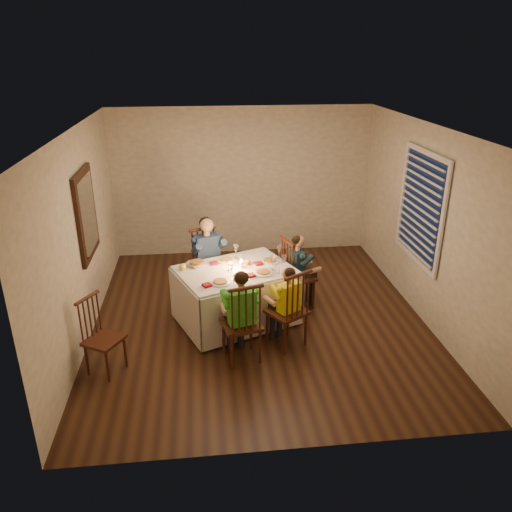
{
  "coord_description": "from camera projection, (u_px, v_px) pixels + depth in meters",
  "views": [
    {
      "loc": [
        -0.73,
        -6.07,
        3.5
      ],
      "look_at": [
        -0.02,
        0.15,
        0.87
      ],
      "focal_mm": 35.0,
      "sensor_mm": 36.0,
      "label": 1
    }
  ],
  "objects": [
    {
      "name": "chair_near_right",
      "position": [
        286.0,
        344.0,
        6.36
      ],
      "size": [
        0.59,
        0.58,
        1.06
      ],
      "primitive_type": null,
      "rotation": [
        0.0,
        0.0,
        3.69
      ],
      "color": "#37170F",
      "rests_on": "ground"
    },
    {
      "name": "child_green",
      "position": [
        242.0,
        358.0,
        6.07
      ],
      "size": [
        0.49,
        0.46,
        1.17
      ],
      "primitive_type": null,
      "rotation": [
        0.0,
        0.0,
        3.37
      ],
      "color": "green",
      "rests_on": "ground"
    },
    {
      "name": "orange_fruit",
      "position": [
        248.0,
        262.0,
        6.72
      ],
      "size": [
        0.08,
        0.08,
        0.08
      ],
      "primitive_type": "sphere",
      "color": "#FD5615",
      "rests_on": "dining_table"
    },
    {
      "name": "candle_left",
      "position": [
        230.0,
        267.0,
        6.55
      ],
      "size": [
        0.06,
        0.06,
        0.1
      ],
      "primitive_type": "cylinder",
      "color": "white",
      "rests_on": "dining_table"
    },
    {
      "name": "window_blinds",
      "position": [
        420.0,
        207.0,
        6.73
      ],
      "size": [
        0.07,
        1.34,
        1.54
      ],
      "color": "black",
      "rests_on": "wall_right"
    },
    {
      "name": "squash",
      "position": [
        182.0,
        267.0,
        6.56
      ],
      "size": [
        0.09,
        0.09,
        0.09
      ],
      "primitive_type": "sphere",
      "color": "yellow",
      "rests_on": "dining_table"
    },
    {
      "name": "child_teal",
      "position": [
        297.0,
        306.0,
        7.3
      ],
      "size": [
        0.43,
        0.45,
        1.1
      ],
      "primitive_type": null,
      "rotation": [
        0.0,
        0.0,
        1.86
      ],
      "color": "#19313E",
      "rests_on": "ground"
    },
    {
      "name": "adult",
      "position": [
        210.0,
        297.0,
        7.55
      ],
      "size": [
        0.58,
        0.55,
        1.26
      ],
      "primitive_type": null,
      "rotation": [
        0.0,
        0.0,
        0.33
      ],
      "color": "navy",
      "rests_on": "ground"
    },
    {
      "name": "setting_green",
      "position": [
        220.0,
        282.0,
        6.21
      ],
      "size": [
        0.34,
        0.34,
        0.02
      ],
      "primitive_type": "cylinder",
      "rotation": [
        0.0,
        0.0,
        0.38
      ],
      "color": "white",
      "rests_on": "dining_table"
    },
    {
      "name": "wall_mirror",
      "position": [
        86.0,
        214.0,
        6.45
      ],
      "size": [
        0.06,
        0.95,
        1.15
      ],
      "color": "black",
      "rests_on": "wall_left"
    },
    {
      "name": "child_yellow",
      "position": [
        286.0,
        344.0,
        6.36
      ],
      "size": [
        0.48,
        0.47,
        1.08
      ],
      "primitive_type": null,
      "rotation": [
        0.0,
        0.0,
        3.69
      ],
      "color": "yellow",
      "rests_on": "ground"
    },
    {
      "name": "setting_adult",
      "position": [
        226.0,
        261.0,
        6.84
      ],
      "size": [
        0.34,
        0.34,
        0.02
      ],
      "primitive_type": "cylinder",
      "rotation": [
        0.0,
        0.0,
        0.38
      ],
      "color": "white",
      "rests_on": "dining_table"
    },
    {
      "name": "wall_left",
      "position": [
        81.0,
        237.0,
        6.25
      ],
      "size": [
        0.02,
        5.0,
        2.6
      ],
      "primitive_type": "cube",
      "color": "silver",
      "rests_on": "ground"
    },
    {
      "name": "serving_bowl",
      "position": [
        197.0,
        264.0,
        6.69
      ],
      "size": [
        0.32,
        0.32,
        0.06
      ],
      "primitive_type": "imported",
      "rotation": [
        0.0,
        0.0,
        0.52
      ],
      "color": "white",
      "rests_on": "dining_table"
    },
    {
      "name": "ground",
      "position": [
        259.0,
        317.0,
        6.99
      ],
      "size": [
        5.0,
        5.0,
        0.0
      ],
      "primitive_type": "plane",
      "color": "black",
      "rests_on": "ground"
    },
    {
      "name": "wall_back",
      "position": [
        242.0,
        182.0,
        8.77
      ],
      "size": [
        4.5,
        0.02,
        2.6
      ],
      "primitive_type": "cube",
      "color": "silver",
      "rests_on": "ground"
    },
    {
      "name": "setting_yellow",
      "position": [
        263.0,
        273.0,
        6.48
      ],
      "size": [
        0.34,
        0.34,
        0.02
      ],
      "primitive_type": "cylinder",
      "rotation": [
        0.0,
        0.0,
        0.38
      ],
      "color": "white",
      "rests_on": "dining_table"
    },
    {
      "name": "ceiling",
      "position": [
        259.0,
        128.0,
        5.98
      ],
      "size": [
        5.0,
        5.0,
        0.0
      ],
      "primitive_type": "plane",
      "color": "white",
      "rests_on": "wall_back"
    },
    {
      "name": "wall_right",
      "position": [
        424.0,
        224.0,
        6.72
      ],
      "size": [
        0.02,
        5.0,
        2.6
      ],
      "primitive_type": "cube",
      "color": "silver",
      "rests_on": "ground"
    },
    {
      "name": "candle_right",
      "position": [
        241.0,
        265.0,
        6.62
      ],
      "size": [
        0.06,
        0.06,
        0.1
      ],
      "primitive_type": "cylinder",
      "color": "white",
      "rests_on": "dining_table"
    },
    {
      "name": "chair_adult",
      "position": [
        210.0,
        297.0,
        7.55
      ],
      "size": [
        0.55,
        0.54,
        1.06
      ],
      "primitive_type": null,
      "rotation": [
        0.0,
        0.0,
        0.33
      ],
      "color": "#37170F",
      "rests_on": "ground"
    },
    {
      "name": "chair_near_left",
      "position": [
        242.0,
        358.0,
        6.07
      ],
      "size": [
        0.52,
        0.5,
        1.06
      ],
      "primitive_type": null,
      "rotation": [
        0.0,
        0.0,
        3.37
      ],
      "color": "#37170F",
      "rests_on": "ground"
    },
    {
      "name": "setting_teal",
      "position": [
        270.0,
        261.0,
        6.83
      ],
      "size": [
        0.34,
        0.34,
        0.02
      ],
      "primitive_type": "cylinder",
      "rotation": [
        0.0,
        0.0,
        0.38
      ],
      "color": "white",
      "rests_on": "dining_table"
    },
    {
      "name": "dining_table",
      "position": [
        236.0,
        285.0,
        6.69
      ],
      "size": [
        1.79,
        1.56,
        0.75
      ],
      "rotation": [
        0.0,
        0.0,
        0.38
      ],
      "color": "white",
      "rests_on": "ground"
    },
    {
      "name": "chair_extra",
      "position": [
        108.0,
        371.0,
        5.84
      ],
      "size": [
        0.52,
        0.52,
        0.94
      ],
      "primitive_type": null,
      "rotation": [
        0.0,
        0.0,
        1.03
      ],
      "color": "#37170F",
      "rests_on": "ground"
    },
    {
      "name": "chair_end",
      "position": [
        297.0,
        306.0,
        7.3
      ],
      "size": [
        0.52,
        0.54,
        1.06
      ],
      "primitive_type": null,
      "rotation": [
        0.0,
        0.0,
        1.86
      ],
      "color": "#37170F",
      "rests_on": "ground"
    }
  ]
}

